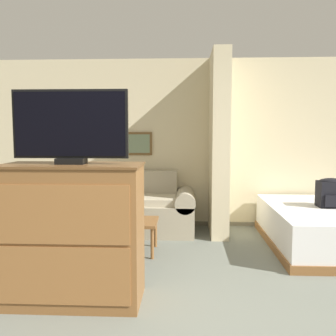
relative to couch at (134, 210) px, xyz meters
name	(u,v)px	position (x,y,z in m)	size (l,w,h in m)	color
wall_back	(203,144)	(1.04, 0.49, 0.96)	(6.82, 0.16, 2.60)	beige
wall_partition_pillar	(219,144)	(1.24, -0.02, 0.97)	(0.24, 0.89, 2.60)	beige
couch	(134,210)	(0.00, 0.00, 0.00)	(1.82, 0.84, 0.89)	tan
coffee_table	(126,224)	(0.04, -0.96, 0.02)	(0.77, 0.54, 0.40)	brown
side_table	(59,199)	(-1.09, -0.07, 0.17)	(0.49, 0.49, 0.59)	brown
table_lamp	(58,172)	(-1.09, -0.07, 0.55)	(0.34, 0.34, 0.42)	tan
tv_dresser	(73,233)	(-0.20, -2.31, 0.27)	(1.20, 0.58, 1.21)	brown
tv	(70,127)	(-0.20, -2.31, 1.19)	(0.98, 0.16, 0.63)	black
bed	(325,227)	(2.57, -0.61, -0.07)	(1.44, 2.00, 0.52)	brown
backpack	(331,192)	(2.64, -0.59, 0.38)	(0.33, 0.27, 0.37)	black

